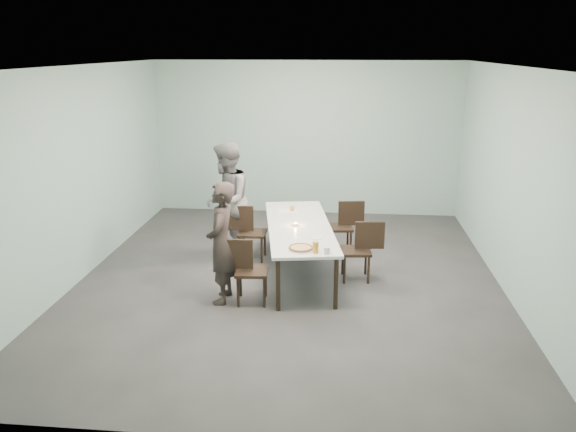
# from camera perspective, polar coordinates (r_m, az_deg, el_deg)

# --- Properties ---
(ground) EXTENTS (7.00, 7.00, 0.00)m
(ground) POSITION_cam_1_polar(r_m,az_deg,el_deg) (8.21, 0.09, -6.44)
(ground) COLOR #333335
(ground) RESTS_ON ground
(room_shell) EXTENTS (6.02, 7.02, 3.01)m
(room_shell) POSITION_cam_1_polar(r_m,az_deg,el_deg) (7.64, 0.10, 7.66)
(room_shell) COLOR #96BDB6
(room_shell) RESTS_ON ground
(table) EXTENTS (1.31, 2.71, 0.75)m
(table) POSITION_cam_1_polar(r_m,az_deg,el_deg) (8.19, 1.14, -1.32)
(table) COLOR white
(table) RESTS_ON ground
(chair_near_left) EXTENTS (0.63, 0.45, 0.87)m
(chair_near_left) POSITION_cam_1_polar(r_m,az_deg,el_deg) (7.35, -4.33, -5.11)
(chair_near_left) COLOR black
(chair_near_left) RESTS_ON ground
(chair_far_left) EXTENTS (0.61, 0.42, 0.87)m
(chair_far_left) POSITION_cam_1_polar(r_m,az_deg,el_deg) (8.84, -4.16, -1.28)
(chair_far_left) COLOR black
(chair_far_left) RESTS_ON ground
(chair_near_right) EXTENTS (0.63, 0.45, 0.87)m
(chair_near_right) POSITION_cam_1_polar(r_m,az_deg,el_deg) (8.11, 7.49, -3.07)
(chair_near_right) COLOR black
(chair_near_right) RESTS_ON ground
(chair_far_right) EXTENTS (0.64, 0.47, 0.87)m
(chair_far_right) POSITION_cam_1_polar(r_m,az_deg,el_deg) (9.13, 5.73, -0.74)
(chair_far_right) COLOR black
(chair_far_right) RESTS_ON ground
(diner_near) EXTENTS (0.39, 0.59, 1.62)m
(diner_near) POSITION_cam_1_polar(r_m,az_deg,el_deg) (7.31, -6.77, -2.72)
(diner_near) COLOR black
(diner_near) RESTS_ON ground
(diner_far) EXTENTS (0.77, 0.95, 1.84)m
(diner_far) POSITION_cam_1_polar(r_m,az_deg,el_deg) (8.89, -6.24, 1.59)
(diner_far) COLOR slate
(diner_far) RESTS_ON ground
(pizza) EXTENTS (0.34, 0.34, 0.04)m
(pizza) POSITION_cam_1_polar(r_m,az_deg,el_deg) (7.20, 1.31, -3.27)
(pizza) COLOR white
(pizza) RESTS_ON table
(side_plate) EXTENTS (0.18, 0.18, 0.01)m
(side_plate) POSITION_cam_1_polar(r_m,az_deg,el_deg) (7.65, 2.86, -2.17)
(side_plate) COLOR white
(side_plate) RESTS_ON table
(beer_glass) EXTENTS (0.08, 0.08, 0.15)m
(beer_glass) POSITION_cam_1_polar(r_m,az_deg,el_deg) (7.07, 2.82, -3.19)
(beer_glass) COLOR gold
(beer_glass) RESTS_ON table
(water_tumbler) EXTENTS (0.08, 0.08, 0.09)m
(water_tumbler) POSITION_cam_1_polar(r_m,az_deg,el_deg) (7.05, 3.96, -3.51)
(water_tumbler) COLOR silver
(water_tumbler) RESTS_ON table
(tealight) EXTENTS (0.06, 0.06, 0.05)m
(tealight) POSITION_cam_1_polar(r_m,az_deg,el_deg) (8.13, 0.76, -0.86)
(tealight) COLOR silver
(tealight) RESTS_ON table
(amber_tumbler) EXTENTS (0.07, 0.07, 0.08)m
(amber_tumbler) POSITION_cam_1_polar(r_m,az_deg,el_deg) (8.87, 0.44, 0.77)
(amber_tumbler) COLOR gold
(amber_tumbler) RESTS_ON table
(menu) EXTENTS (0.33, 0.27, 0.01)m
(menu) POSITION_cam_1_polar(r_m,az_deg,el_deg) (8.86, -0.01, 0.51)
(menu) COLOR silver
(menu) RESTS_ON table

